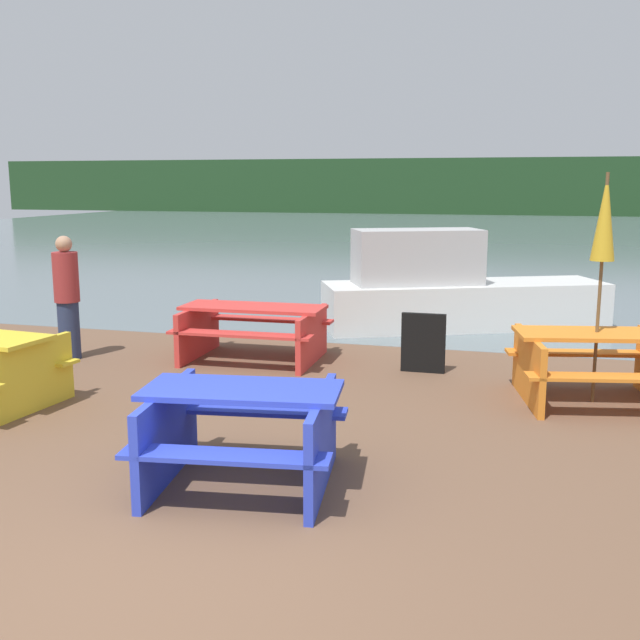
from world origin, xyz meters
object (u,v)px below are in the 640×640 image
at_px(picnic_table_orange, 595,361).
at_px(picnic_table_blue, 243,427).
at_px(boat, 452,292).
at_px(picnic_table_red, 254,326).
at_px(umbrella_gold, 605,221).
at_px(signboard, 423,343).
at_px(person, 67,298).

bearing_deg(picnic_table_orange, picnic_table_blue, -132.52).
bearing_deg(boat, picnic_table_red, -152.16).
bearing_deg(picnic_table_red, boat, 52.30).
distance_m(picnic_table_red, umbrella_gold, 4.59).
xyz_separation_m(umbrella_gold, signboard, (-1.96, 0.81, -1.59)).
height_order(picnic_table_orange, signboard, picnic_table_orange).
distance_m(picnic_table_blue, picnic_table_orange, 4.23).
relative_size(picnic_table_orange, signboard, 2.57).
xyz_separation_m(boat, person, (-4.76, -3.61, 0.25)).
distance_m(picnic_table_blue, umbrella_gold, 4.49).
distance_m(picnic_table_blue, picnic_table_red, 4.21).
xyz_separation_m(picnic_table_orange, person, (-6.68, 0.27, 0.37)).
bearing_deg(person, picnic_table_blue, -41.54).
relative_size(picnic_table_orange, person, 1.16).
height_order(picnic_table_blue, picnic_table_red, picnic_table_blue).
distance_m(picnic_table_red, signboard, 2.28).
height_order(picnic_table_orange, person, person).
bearing_deg(picnic_table_red, picnic_table_orange, -11.44).
height_order(picnic_table_blue, picnic_table_orange, picnic_table_blue).
bearing_deg(boat, person, -167.27).
bearing_deg(signboard, picnic_table_blue, -102.82).
relative_size(picnic_table_blue, signboard, 2.27).
xyz_separation_m(umbrella_gold, person, (-6.68, 0.27, -1.13)).
height_order(picnic_table_red, person, person).
height_order(picnic_table_orange, boat, boat).
height_order(picnic_table_blue, signboard, picnic_table_blue).
relative_size(picnic_table_blue, picnic_table_orange, 0.88).
height_order(picnic_table_orange, umbrella_gold, umbrella_gold).
height_order(umbrella_gold, person, umbrella_gold).
relative_size(picnic_table_orange, boat, 0.41).
xyz_separation_m(picnic_table_red, umbrella_gold, (4.25, -0.86, 1.51)).
height_order(picnic_table_blue, person, person).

